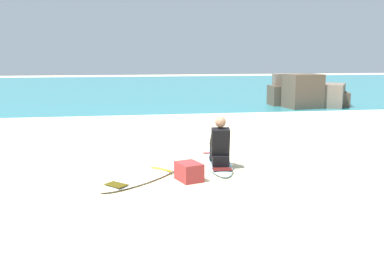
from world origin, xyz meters
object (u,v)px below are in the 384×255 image
(surfer_seated, at_px, (220,146))
(beach_bag, at_px, (189,172))
(surfboard_main, at_px, (217,162))
(surfboard_spare_near, at_px, (142,178))

(surfer_seated, height_order, beach_bag, surfer_seated)
(surfboard_main, distance_m, beach_bag, 1.36)
(surfboard_main, xyz_separation_m, surfer_seated, (-0.03, -0.35, 0.40))
(surfboard_spare_near, xyz_separation_m, beach_bag, (0.82, -0.18, 0.12))
(beach_bag, bearing_deg, surfer_seated, 46.12)
(surfboard_spare_near, distance_m, beach_bag, 0.85)
(surfboard_main, bearing_deg, surfboard_spare_near, -149.46)
(surfer_seated, xyz_separation_m, beach_bag, (-0.73, -0.76, -0.28))
(surfboard_main, bearing_deg, beach_bag, -124.32)
(surfer_seated, distance_m, surfboard_spare_near, 1.70)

